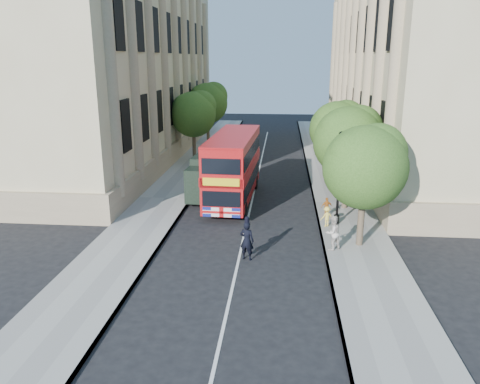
% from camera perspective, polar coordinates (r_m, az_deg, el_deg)
% --- Properties ---
extents(ground, '(120.00, 120.00, 0.00)m').
position_cam_1_polar(ground, '(21.08, -0.40, -9.26)').
color(ground, black).
rests_on(ground, ground).
extents(pavement_right, '(3.50, 80.00, 0.12)m').
position_cam_1_polar(pavement_right, '(30.57, 12.26, -1.37)').
color(pavement_right, gray).
rests_on(pavement_right, ground).
extents(pavement_left, '(3.50, 80.00, 0.12)m').
position_cam_1_polar(pavement_left, '(31.26, -9.13, -0.81)').
color(pavement_left, gray).
rests_on(pavement_left, ground).
extents(building_right, '(12.00, 38.00, 18.00)m').
position_cam_1_polar(building_right, '(44.60, 21.48, 14.95)').
color(building_right, '#C3B287').
rests_on(building_right, ground).
extents(building_left, '(12.00, 38.00, 18.00)m').
position_cam_1_polar(building_left, '(45.74, -15.40, 15.46)').
color(building_left, '#C3B287').
rests_on(building_left, ground).
extents(tree_right_near, '(4.00, 4.00, 6.08)m').
position_cam_1_polar(tree_right_near, '(22.86, 15.11, 3.46)').
color(tree_right_near, '#473828').
rests_on(tree_right_near, ground).
extents(tree_right_mid, '(4.20, 4.20, 6.37)m').
position_cam_1_polar(tree_right_mid, '(28.65, 13.19, 6.44)').
color(tree_right_mid, '#473828').
rests_on(tree_right_mid, ground).
extents(tree_right_far, '(4.00, 4.00, 6.15)m').
position_cam_1_polar(tree_right_far, '(34.56, 11.87, 7.88)').
color(tree_right_far, '#473828').
rests_on(tree_right_far, ground).
extents(tree_left_far, '(4.00, 4.00, 6.30)m').
position_cam_1_polar(tree_left_far, '(42.00, -5.65, 9.71)').
color(tree_left_far, '#473828').
rests_on(tree_left_far, ground).
extents(tree_left_back, '(4.20, 4.20, 6.65)m').
position_cam_1_polar(tree_left_back, '(49.81, -3.93, 11.03)').
color(tree_left_back, '#473828').
rests_on(tree_left_back, ground).
extents(lamp_post, '(0.32, 0.32, 5.16)m').
position_cam_1_polar(lamp_post, '(25.99, 11.95, 1.20)').
color(lamp_post, black).
rests_on(lamp_post, pavement_right).
extents(double_decker_bus, '(2.87, 9.36, 4.27)m').
position_cam_1_polar(double_decker_bus, '(30.03, -0.79, 3.24)').
color(double_decker_bus, '#AA0B0D').
rests_on(double_decker_bus, ground).
extents(box_van, '(2.29, 5.03, 2.81)m').
position_cam_1_polar(box_van, '(30.86, -3.87, 1.67)').
color(box_van, black).
rests_on(box_van, ground).
extents(police_constable, '(0.77, 0.61, 1.84)m').
position_cam_1_polar(police_constable, '(21.60, 0.84, -5.96)').
color(police_constable, black).
rests_on(police_constable, ground).
extents(woman_pedestrian, '(1.04, 1.00, 1.70)m').
position_cam_1_polar(woman_pedestrian, '(22.86, 11.25, -4.88)').
color(woman_pedestrian, beige).
rests_on(woman_pedestrian, pavement_right).
extents(child_a, '(0.71, 0.43, 1.12)m').
position_cam_1_polar(child_a, '(27.62, 10.52, -1.80)').
color(child_a, orange).
rests_on(child_a, pavement_right).
extents(child_b, '(0.83, 0.67, 1.12)m').
position_cam_1_polar(child_b, '(25.98, 10.52, -2.95)').
color(child_b, '#F6D753').
rests_on(child_b, pavement_right).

